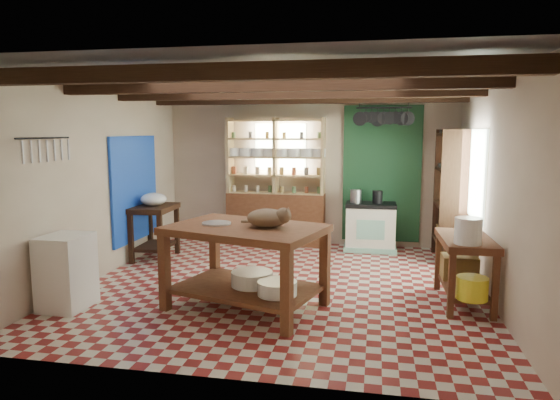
% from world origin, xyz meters
% --- Properties ---
extents(floor, '(5.00, 5.00, 0.02)m').
position_xyz_m(floor, '(0.00, 0.00, -0.01)').
color(floor, maroon).
rests_on(floor, ground).
extents(ceiling, '(5.00, 5.00, 0.02)m').
position_xyz_m(ceiling, '(0.00, 0.00, 2.60)').
color(ceiling, '#45454A').
rests_on(ceiling, wall_back).
extents(wall_back, '(5.00, 0.04, 2.60)m').
position_xyz_m(wall_back, '(0.00, 2.50, 1.30)').
color(wall_back, beige).
rests_on(wall_back, floor).
extents(wall_front, '(5.00, 0.04, 2.60)m').
position_xyz_m(wall_front, '(0.00, -2.50, 1.30)').
color(wall_front, beige).
rests_on(wall_front, floor).
extents(wall_left, '(0.04, 5.00, 2.60)m').
position_xyz_m(wall_left, '(-2.50, 0.00, 1.30)').
color(wall_left, beige).
rests_on(wall_left, floor).
extents(wall_right, '(0.04, 5.00, 2.60)m').
position_xyz_m(wall_right, '(2.50, 0.00, 1.30)').
color(wall_right, beige).
rests_on(wall_right, floor).
extents(ceiling_beams, '(5.00, 3.80, 0.15)m').
position_xyz_m(ceiling_beams, '(0.00, 0.00, 2.48)').
color(ceiling_beams, '#341E12').
rests_on(ceiling_beams, ceiling).
extents(blue_wall_patch, '(0.04, 1.40, 1.60)m').
position_xyz_m(blue_wall_patch, '(-2.47, 0.90, 1.10)').
color(blue_wall_patch, blue).
rests_on(blue_wall_patch, wall_left).
extents(green_wall_patch, '(1.30, 0.04, 2.30)m').
position_xyz_m(green_wall_patch, '(1.25, 2.47, 1.25)').
color(green_wall_patch, '#1C4628').
rests_on(green_wall_patch, wall_back).
extents(window_back, '(0.90, 0.02, 0.80)m').
position_xyz_m(window_back, '(-0.50, 2.48, 1.70)').
color(window_back, '#B5CBB4').
rests_on(window_back, wall_back).
extents(window_right, '(0.02, 1.30, 1.20)m').
position_xyz_m(window_right, '(2.48, 1.00, 1.40)').
color(window_right, '#B5CBB4').
rests_on(window_right, wall_right).
extents(utensil_rail, '(0.06, 0.90, 0.28)m').
position_xyz_m(utensil_rail, '(-2.44, -1.20, 1.78)').
color(utensil_rail, black).
rests_on(utensil_rail, wall_left).
extents(pot_rack, '(0.86, 0.12, 0.36)m').
position_xyz_m(pot_rack, '(1.25, 2.05, 2.18)').
color(pot_rack, black).
rests_on(pot_rack, ceiling).
extents(shelving_unit, '(1.70, 0.34, 2.20)m').
position_xyz_m(shelving_unit, '(-0.55, 2.31, 1.10)').
color(shelving_unit, tan).
rests_on(shelving_unit, floor).
extents(tall_rack, '(0.40, 0.86, 2.00)m').
position_xyz_m(tall_rack, '(2.28, 1.80, 1.00)').
color(tall_rack, '#341E12').
rests_on(tall_rack, floor).
extents(work_table, '(1.90, 1.52, 0.94)m').
position_xyz_m(work_table, '(-0.25, -0.88, 0.47)').
color(work_table, brown).
rests_on(work_table, floor).
extents(stove, '(0.82, 0.56, 0.80)m').
position_xyz_m(stove, '(1.09, 2.15, 0.40)').
color(stove, white).
rests_on(stove, floor).
extents(prep_table, '(0.60, 0.85, 0.83)m').
position_xyz_m(prep_table, '(-2.20, 0.97, 0.42)').
color(prep_table, '#341E12').
rests_on(prep_table, floor).
extents(white_cabinet, '(0.47, 0.56, 0.83)m').
position_xyz_m(white_cabinet, '(-2.22, -1.26, 0.42)').
color(white_cabinet, white).
rests_on(white_cabinet, floor).
extents(right_counter, '(0.57, 1.10, 0.78)m').
position_xyz_m(right_counter, '(2.18, -0.28, 0.39)').
color(right_counter, brown).
rests_on(right_counter, floor).
extents(cat, '(0.49, 0.39, 0.20)m').
position_xyz_m(cat, '(0.01, -0.90, 1.04)').
color(cat, '#896B4F').
rests_on(cat, work_table).
extents(steel_tray, '(0.41, 0.41, 0.02)m').
position_xyz_m(steel_tray, '(-0.60, -0.83, 0.95)').
color(steel_tray, '#B7B7BF').
rests_on(steel_tray, work_table).
extents(basin_large, '(0.58, 0.58, 0.16)m').
position_xyz_m(basin_large, '(-0.18, -0.85, 0.33)').
color(basin_large, white).
rests_on(basin_large, work_table).
extents(basin_small, '(0.53, 0.53, 0.15)m').
position_xyz_m(basin_small, '(0.16, -1.10, 0.32)').
color(basin_small, white).
rests_on(basin_small, work_table).
extents(kettle_left, '(0.19, 0.19, 0.22)m').
position_xyz_m(kettle_left, '(0.84, 2.15, 0.90)').
color(kettle_left, '#B7B7BF').
rests_on(kettle_left, stove).
extents(kettle_right, '(0.17, 0.17, 0.21)m').
position_xyz_m(kettle_right, '(1.19, 2.15, 0.90)').
color(kettle_right, black).
rests_on(kettle_right, stove).
extents(enamel_bowl, '(0.42, 0.42, 0.20)m').
position_xyz_m(enamel_bowl, '(-2.20, 0.97, 0.93)').
color(enamel_bowl, white).
rests_on(enamel_bowl, prep_table).
extents(white_bucket, '(0.29, 0.29, 0.28)m').
position_xyz_m(white_bucket, '(2.14, -0.63, 0.92)').
color(white_bucket, white).
rests_on(white_bucket, right_counter).
extents(wicker_basket, '(0.41, 0.33, 0.28)m').
position_xyz_m(wicker_basket, '(2.17, 0.02, 0.35)').
color(wicker_basket, olive).
rests_on(wicker_basket, right_counter).
extents(yellow_tub, '(0.34, 0.34, 0.24)m').
position_xyz_m(yellow_tub, '(2.19, -0.73, 0.33)').
color(yellow_tub, yellow).
rests_on(yellow_tub, right_counter).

